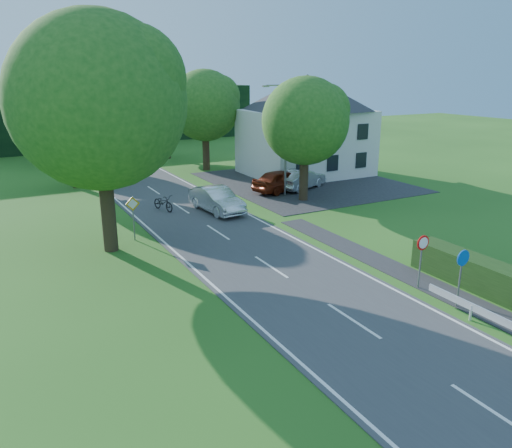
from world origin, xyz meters
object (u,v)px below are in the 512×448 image
moving_car (217,200)px  parked_car_silver_b (339,167)px  streetlight (284,135)px  parasol (291,171)px  parked_car_red (282,180)px  motorcycle (163,203)px  parked_car_silver_a (301,179)px

moving_car → parked_car_silver_b: moving_car is taller
streetlight → parasol: streetlight is taller
parasol → streetlight: bearing=-129.5°
parked_car_red → motorcycle: bearing=83.6°
moving_car → parked_car_silver_b: bearing=16.7°
motorcycle → parked_car_silver_a: parked_car_silver_a is taller
motorcycle → parked_car_silver_b: parked_car_silver_b is taller
moving_car → motorcycle: (-2.97, 1.94, -0.27)m
parked_car_silver_a → streetlight: bearing=91.3°
moving_car → parked_car_silver_b: 15.69m
parked_car_silver_b → streetlight: bearing=109.1°
moving_car → parasol: size_ratio=2.48×
streetlight → parasol: size_ratio=4.06×
motorcycle → parasol: parasol is taller
motorcycle → parasol: size_ratio=1.03×
parasol → parked_car_silver_b: bearing=4.6°
parked_car_silver_b → parasol: size_ratio=2.61×
parked_car_silver_b → parasol: bearing=87.8°
motorcycle → parasol: (12.21, 3.58, 0.35)m
moving_car → parked_car_silver_a: 9.04m
streetlight → moving_car: (-6.29, -1.94, -3.62)m
parked_car_red → parked_car_silver_b: (7.75, 2.98, -0.12)m
motorcycle → parked_car_red: size_ratio=0.41×
motorcycle → parked_car_red: bearing=-10.4°
moving_car → parasol: bearing=25.3°
parked_car_silver_b → parked_car_silver_a: bearing=109.9°
motorcycle → parked_car_silver_b: (17.49, 4.00, 0.18)m
streetlight → moving_car: size_ratio=1.64×
parked_car_silver_b → moving_car: bearing=105.5°
parked_car_silver_a → parked_car_silver_b: (5.97, 3.00, -0.06)m
streetlight → parasol: 5.83m
moving_car → parked_car_silver_b: size_ratio=0.95×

